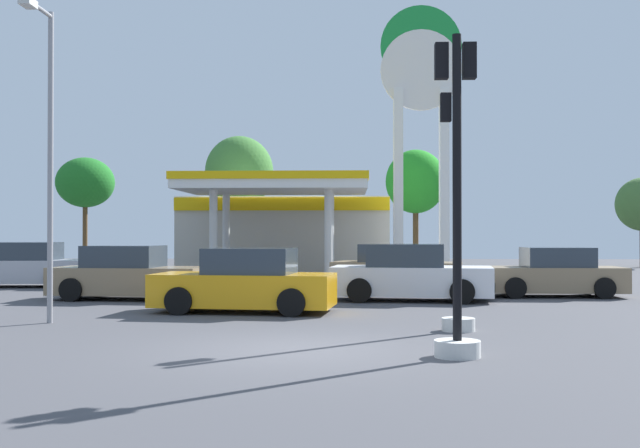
{
  "coord_description": "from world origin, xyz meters",
  "views": [
    {
      "loc": [
        0.83,
        -12.89,
        1.94
      ],
      "look_at": [
        -0.13,
        11.57,
        2.22
      ],
      "focal_mm": 43.57,
      "sensor_mm": 36.0,
      "label": 1
    }
  ],
  "objects_px": {
    "car_0": "(553,274)",
    "traffic_signal_1": "(457,232)",
    "car_1": "(128,275)",
    "tree_2": "(416,182)",
    "traffic_signal_0": "(456,246)",
    "station_pole_sign": "(421,107)",
    "tree_0": "(85,183)",
    "car_2": "(411,275)",
    "tree_1": "(239,172)",
    "car_5": "(396,268)",
    "corner_streetlamp": "(47,134)",
    "car_4": "(24,267)",
    "car_3": "(245,283)"
  },
  "relations": [
    {
      "from": "traffic_signal_0",
      "to": "tree_0",
      "type": "relative_size",
      "value": 0.76
    },
    {
      "from": "traffic_signal_0",
      "to": "corner_streetlamp",
      "type": "distance_m",
      "value": 8.94
    },
    {
      "from": "traffic_signal_1",
      "to": "tree_1",
      "type": "distance_m",
      "value": 31.67
    },
    {
      "from": "car_5",
      "to": "corner_streetlamp",
      "type": "distance_m",
      "value": 13.9
    },
    {
      "from": "traffic_signal_0",
      "to": "tree_0",
      "type": "xyz_separation_m",
      "value": [
        -17.76,
        29.71,
        3.21
      ]
    },
    {
      "from": "station_pole_sign",
      "to": "traffic_signal_1",
      "type": "height_order",
      "value": "station_pole_sign"
    },
    {
      "from": "station_pole_sign",
      "to": "tree_1",
      "type": "distance_m",
      "value": 12.98
    },
    {
      "from": "traffic_signal_0",
      "to": "tree_0",
      "type": "height_order",
      "value": "tree_0"
    },
    {
      "from": "car_3",
      "to": "station_pole_sign",
      "type": "bearing_deg",
      "value": 69.29
    },
    {
      "from": "car_5",
      "to": "corner_streetlamp",
      "type": "bearing_deg",
      "value": -126.65
    },
    {
      "from": "car_4",
      "to": "car_2",
      "type": "bearing_deg",
      "value": -21.18
    },
    {
      "from": "tree_1",
      "to": "tree_0",
      "type": "bearing_deg",
      "value": 165.68
    },
    {
      "from": "car_1",
      "to": "tree_2",
      "type": "height_order",
      "value": "tree_2"
    },
    {
      "from": "tree_0",
      "to": "traffic_signal_0",
      "type": "bearing_deg",
      "value": -59.13
    },
    {
      "from": "traffic_signal_0",
      "to": "car_3",
      "type": "bearing_deg",
      "value": 143.73
    },
    {
      "from": "tree_0",
      "to": "tree_1",
      "type": "height_order",
      "value": "tree_1"
    },
    {
      "from": "station_pole_sign",
      "to": "tree_1",
      "type": "bearing_deg",
      "value": 136.22
    },
    {
      "from": "car_4",
      "to": "corner_streetlamp",
      "type": "xyz_separation_m",
      "value": [
        5.29,
        -11.24,
        3.33
      ]
    },
    {
      "from": "station_pole_sign",
      "to": "tree_0",
      "type": "height_order",
      "value": "station_pole_sign"
    },
    {
      "from": "tree_0",
      "to": "corner_streetlamp",
      "type": "bearing_deg",
      "value": -72.39
    },
    {
      "from": "car_3",
      "to": "car_4",
      "type": "xyz_separation_m",
      "value": [
        -9.19,
        8.6,
        0.02
      ]
    },
    {
      "from": "station_pole_sign",
      "to": "tree_1",
      "type": "xyz_separation_m",
      "value": [
        -9.25,
        8.86,
        -2.12
      ]
    },
    {
      "from": "station_pole_sign",
      "to": "tree_1",
      "type": "relative_size",
      "value": 1.62
    },
    {
      "from": "car_3",
      "to": "tree_1",
      "type": "relative_size",
      "value": 0.62
    },
    {
      "from": "car_4",
      "to": "traffic_signal_0",
      "type": "relative_size",
      "value": 0.95
    },
    {
      "from": "car_0",
      "to": "tree_2",
      "type": "relative_size",
      "value": 0.62
    },
    {
      "from": "corner_streetlamp",
      "to": "tree_2",
      "type": "bearing_deg",
      "value": 70.49
    },
    {
      "from": "car_1",
      "to": "traffic_signal_0",
      "type": "height_order",
      "value": "traffic_signal_0"
    },
    {
      "from": "car_0",
      "to": "car_2",
      "type": "xyz_separation_m",
      "value": [
        -4.46,
        -1.63,
        0.06
      ]
    },
    {
      "from": "car_4",
      "to": "traffic_signal_1",
      "type": "xyz_separation_m",
      "value": [
        13.43,
        -15.26,
        1.23
      ]
    },
    {
      "from": "car_2",
      "to": "corner_streetlamp",
      "type": "bearing_deg",
      "value": -143.75
    },
    {
      "from": "car_2",
      "to": "corner_streetlamp",
      "type": "relative_size",
      "value": 0.7
    },
    {
      "from": "corner_streetlamp",
      "to": "car_0",
      "type": "bearing_deg",
      "value": 31.12
    },
    {
      "from": "car_0",
      "to": "car_2",
      "type": "bearing_deg",
      "value": -159.93
    },
    {
      "from": "traffic_signal_1",
      "to": "corner_streetlamp",
      "type": "xyz_separation_m",
      "value": [
        -8.15,
        4.02,
        2.1
      ]
    },
    {
      "from": "tree_1",
      "to": "corner_streetlamp",
      "type": "height_order",
      "value": "tree_1"
    },
    {
      "from": "traffic_signal_0",
      "to": "tree_1",
      "type": "height_order",
      "value": "tree_1"
    },
    {
      "from": "car_5",
      "to": "traffic_signal_0",
      "type": "relative_size",
      "value": 0.96
    },
    {
      "from": "station_pole_sign",
      "to": "corner_streetlamp",
      "type": "distance_m",
      "value": 20.34
    },
    {
      "from": "traffic_signal_0",
      "to": "corner_streetlamp",
      "type": "height_order",
      "value": "corner_streetlamp"
    },
    {
      "from": "car_4",
      "to": "corner_streetlamp",
      "type": "bearing_deg",
      "value": -64.81
    },
    {
      "from": "car_0",
      "to": "car_1",
      "type": "bearing_deg",
      "value": -173.24
    },
    {
      "from": "station_pole_sign",
      "to": "car_1",
      "type": "bearing_deg",
      "value": -129.81
    },
    {
      "from": "car_2",
      "to": "traffic_signal_0",
      "type": "height_order",
      "value": "traffic_signal_0"
    },
    {
      "from": "car_0",
      "to": "traffic_signal_1",
      "type": "xyz_separation_m",
      "value": [
        -4.51,
        -11.66,
        1.28
      ]
    },
    {
      "from": "car_1",
      "to": "car_4",
      "type": "relative_size",
      "value": 0.98
    },
    {
      "from": "tree_2",
      "to": "corner_streetlamp",
      "type": "height_order",
      "value": "tree_2"
    },
    {
      "from": "car_4",
      "to": "car_0",
      "type": "bearing_deg",
      "value": -11.34
    },
    {
      "from": "traffic_signal_0",
      "to": "station_pole_sign",
      "type": "bearing_deg",
      "value": 86.94
    },
    {
      "from": "tree_1",
      "to": "tree_2",
      "type": "xyz_separation_m",
      "value": [
        9.96,
        2.54,
        -0.39
      ]
    }
  ]
}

